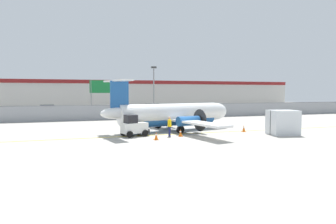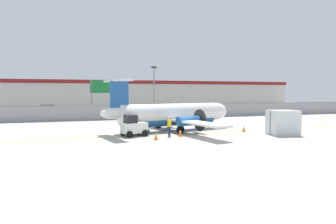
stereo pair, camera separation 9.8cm
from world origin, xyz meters
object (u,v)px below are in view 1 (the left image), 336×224
(traffic_cone_far_left, at_px, (180,133))
(traffic_cone_near_right, at_px, (244,129))
(highway_sign, at_px, (103,90))
(traffic_cone_near_left, at_px, (156,136))
(parked_car_3, at_px, (196,108))
(parked_car_0, at_px, (46,109))
(parked_car_2, at_px, (152,108))
(cargo_container, at_px, (283,122))
(baggage_tug, at_px, (134,126))
(ground_crew_worker, at_px, (170,126))
(commuter_airplane, at_px, (173,115))
(apron_light_pole, at_px, (154,89))
(parked_car_1, at_px, (110,110))

(traffic_cone_far_left, bearing_deg, traffic_cone_near_right, 7.99)
(traffic_cone_far_left, relative_size, highway_sign, 0.12)
(traffic_cone_near_left, relative_size, parked_car_3, 0.15)
(parked_car_0, height_order, parked_car_2, same)
(cargo_container, height_order, parked_car_2, cargo_container)
(traffic_cone_far_left, xyz_separation_m, parked_car_2, (5.15, 28.91, 0.58))
(baggage_tug, relative_size, cargo_container, 0.95)
(parked_car_0, bearing_deg, parked_car_3, 168.93)
(ground_crew_worker, xyz_separation_m, parked_car_0, (-12.04, 29.71, -0.06))
(parked_car_2, bearing_deg, parked_car_3, 169.21)
(parked_car_3, bearing_deg, highway_sign, -148.79)
(commuter_airplane, xyz_separation_m, traffic_cone_near_right, (6.21, -2.97, -1.29))
(parked_car_2, bearing_deg, apron_light_pole, 76.30)
(baggage_tug, bearing_deg, traffic_cone_near_left, -78.46)
(ground_crew_worker, relative_size, parked_car_0, 0.39)
(baggage_tug, bearing_deg, parked_car_2, 56.13)
(commuter_airplane, relative_size, cargo_container, 5.96)
(traffic_cone_near_left, xyz_separation_m, traffic_cone_far_left, (2.51, 1.16, 0.00))
(commuter_airplane, bearing_deg, traffic_cone_far_left, -112.00)
(parked_car_0, relative_size, parked_car_3, 0.99)
(parked_car_2, bearing_deg, ground_crew_worker, 78.24)
(commuter_airplane, xyz_separation_m, traffic_cone_near_left, (-3.20, -5.10, -1.29))
(commuter_airplane, xyz_separation_m, apron_light_pole, (1.01, 11.04, 2.70))
(ground_crew_worker, xyz_separation_m, parked_car_3, (14.12, 27.09, -0.06))
(commuter_airplane, height_order, traffic_cone_near_left, commuter_airplane)
(parked_car_2, bearing_deg, cargo_container, 97.73)
(ground_crew_worker, height_order, parked_car_1, same)
(parked_car_1, height_order, apron_light_pole, apron_light_pole)
(parked_car_3, relative_size, highway_sign, 0.80)
(traffic_cone_near_right, bearing_deg, parked_car_2, 93.60)
(ground_crew_worker, height_order, cargo_container, cargo_container)
(traffic_cone_near_left, height_order, traffic_cone_far_left, same)
(ground_crew_worker, bearing_deg, traffic_cone_near_right, 13.18)
(baggage_tug, relative_size, apron_light_pole, 0.35)
(baggage_tug, bearing_deg, commuter_airplane, 13.87)
(parked_car_0, relative_size, apron_light_pole, 0.60)
(baggage_tug, relative_size, traffic_cone_near_right, 3.97)
(parked_car_0, bearing_deg, apron_light_pole, 129.00)
(traffic_cone_near_right, xyz_separation_m, highway_sign, (-11.56, 18.46, 3.83))
(cargo_container, relative_size, traffic_cone_near_right, 4.19)
(ground_crew_worker, xyz_separation_m, traffic_cone_far_left, (0.92, -0.26, -0.64))
(traffic_cone_far_left, xyz_separation_m, parked_car_1, (-2.90, 25.19, 0.58))
(apron_light_pole, bearing_deg, highway_sign, 145.05)
(parked_car_2, bearing_deg, commuter_airplane, 80.07)
(commuter_airplane, distance_m, ground_crew_worker, 4.06)
(highway_sign, bearing_deg, baggage_tug, -87.34)
(commuter_airplane, bearing_deg, cargo_container, -45.80)
(ground_crew_worker, height_order, parked_car_2, same)
(ground_crew_worker, relative_size, parked_car_2, 0.40)
(commuter_airplane, relative_size, highway_sign, 2.91)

